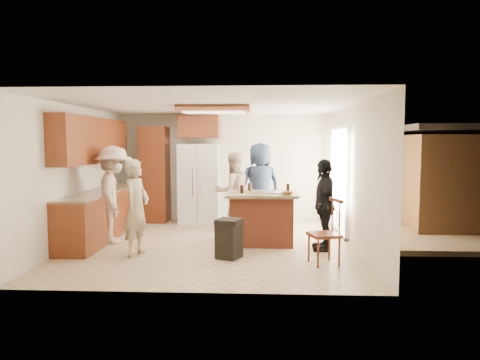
{
  "coord_description": "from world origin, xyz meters",
  "views": [
    {
      "loc": [
        0.83,
        -7.57,
        1.84
      ],
      "look_at": [
        0.47,
        0.25,
        1.15
      ],
      "focal_mm": 32.0,
      "sensor_mm": 36.0,
      "label": 1
    }
  ],
  "objects_px": {
    "trash_bin": "(229,238)",
    "kitchen_island": "(262,217)",
    "person_behind_right": "(260,186)",
    "person_side_right": "(324,205)",
    "refrigerator": "(200,184)",
    "spindle_chair": "(325,235)",
    "person_front_left": "(136,208)",
    "person_counter": "(114,195)",
    "person_behind_left": "(233,192)"
  },
  "relations": [
    {
      "from": "person_counter",
      "to": "kitchen_island",
      "type": "height_order",
      "value": "person_counter"
    },
    {
      "from": "person_behind_right",
      "to": "refrigerator",
      "type": "height_order",
      "value": "person_behind_right"
    },
    {
      "from": "person_behind_left",
      "to": "refrigerator",
      "type": "bearing_deg",
      "value": -74.49
    },
    {
      "from": "person_side_right",
      "to": "refrigerator",
      "type": "xyz_separation_m",
      "value": [
        -2.47,
        2.43,
        0.12
      ]
    },
    {
      "from": "trash_bin",
      "to": "person_side_right",
      "type": "bearing_deg",
      "value": 20.43
    },
    {
      "from": "person_front_left",
      "to": "person_counter",
      "type": "distance_m",
      "value": 1.09
    },
    {
      "from": "person_counter",
      "to": "trash_bin",
      "type": "distance_m",
      "value": 2.44
    },
    {
      "from": "refrigerator",
      "to": "trash_bin",
      "type": "xyz_separation_m",
      "value": [
        0.89,
        -3.02,
        -0.58
      ]
    },
    {
      "from": "refrigerator",
      "to": "spindle_chair",
      "type": "relative_size",
      "value": 1.81
    },
    {
      "from": "person_behind_left",
      "to": "trash_bin",
      "type": "xyz_separation_m",
      "value": [
        0.08,
        -2.17,
        -0.5
      ]
    },
    {
      "from": "person_behind_left",
      "to": "person_counter",
      "type": "distance_m",
      "value": 2.43
    },
    {
      "from": "person_front_left",
      "to": "person_behind_right",
      "type": "relative_size",
      "value": 0.85
    },
    {
      "from": "person_behind_right",
      "to": "person_side_right",
      "type": "height_order",
      "value": "person_behind_right"
    },
    {
      "from": "person_counter",
      "to": "refrigerator",
      "type": "relative_size",
      "value": 0.99
    },
    {
      "from": "kitchen_island",
      "to": "spindle_chair",
      "type": "relative_size",
      "value": 1.29
    },
    {
      "from": "person_front_left",
      "to": "person_behind_left",
      "type": "distance_m",
      "value": 2.52
    },
    {
      "from": "person_behind_right",
      "to": "person_side_right",
      "type": "xyz_separation_m",
      "value": [
        1.09,
        -1.82,
        -0.14
      ]
    },
    {
      "from": "person_front_left",
      "to": "refrigerator",
      "type": "relative_size",
      "value": 0.87
    },
    {
      "from": "person_behind_left",
      "to": "person_front_left",
      "type": "bearing_deg",
      "value": 26.95
    },
    {
      "from": "person_counter",
      "to": "person_side_right",
      "type": "bearing_deg",
      "value": -112.94
    },
    {
      "from": "refrigerator",
      "to": "trash_bin",
      "type": "distance_m",
      "value": 3.2
    },
    {
      "from": "refrigerator",
      "to": "person_front_left",
      "type": "bearing_deg",
      "value": -101.89
    },
    {
      "from": "refrigerator",
      "to": "person_behind_left",
      "type": "bearing_deg",
      "value": -46.08
    },
    {
      "from": "person_front_left",
      "to": "trash_bin",
      "type": "relative_size",
      "value": 2.49
    },
    {
      "from": "refrigerator",
      "to": "kitchen_island",
      "type": "distance_m",
      "value": 2.46
    },
    {
      "from": "person_behind_left",
      "to": "spindle_chair",
      "type": "xyz_separation_m",
      "value": [
        1.55,
        -2.44,
        -0.37
      ]
    },
    {
      "from": "person_front_left",
      "to": "spindle_chair",
      "type": "bearing_deg",
      "value": -86.77
    },
    {
      "from": "person_behind_right",
      "to": "kitchen_island",
      "type": "distance_m",
      "value": 1.43
    },
    {
      "from": "person_side_right",
      "to": "trash_bin",
      "type": "distance_m",
      "value": 1.75
    },
    {
      "from": "refrigerator",
      "to": "trash_bin",
      "type": "relative_size",
      "value": 2.86
    },
    {
      "from": "person_counter",
      "to": "person_behind_left",
      "type": "bearing_deg",
      "value": -77.37
    },
    {
      "from": "person_side_right",
      "to": "refrigerator",
      "type": "height_order",
      "value": "refrigerator"
    },
    {
      "from": "person_side_right",
      "to": "person_front_left",
      "type": "bearing_deg",
      "value": -78.44
    },
    {
      "from": "person_front_left",
      "to": "person_behind_left",
      "type": "bearing_deg",
      "value": -24.42
    },
    {
      "from": "person_front_left",
      "to": "person_behind_left",
      "type": "xyz_separation_m",
      "value": [
        1.43,
        2.07,
        0.03
      ]
    },
    {
      "from": "trash_bin",
      "to": "kitchen_island",
      "type": "bearing_deg",
      "value": 63.56
    },
    {
      "from": "person_side_right",
      "to": "person_counter",
      "type": "xyz_separation_m",
      "value": [
        -3.76,
        0.36,
        0.11
      ]
    },
    {
      "from": "person_behind_left",
      "to": "trash_bin",
      "type": "height_order",
      "value": "person_behind_left"
    },
    {
      "from": "person_counter",
      "to": "refrigerator",
      "type": "xyz_separation_m",
      "value": [
        1.28,
        2.07,
        0.01
      ]
    },
    {
      "from": "person_front_left",
      "to": "person_counter",
      "type": "relative_size",
      "value": 0.88
    },
    {
      "from": "person_behind_left",
      "to": "spindle_chair",
      "type": "bearing_deg",
      "value": 94.08
    },
    {
      "from": "person_front_left",
      "to": "kitchen_island",
      "type": "relative_size",
      "value": 1.23
    },
    {
      "from": "person_front_left",
      "to": "person_behind_right",
      "type": "xyz_separation_m",
      "value": [
        2.0,
        2.32,
        0.13
      ]
    },
    {
      "from": "person_front_left",
      "to": "trash_bin",
      "type": "bearing_deg",
      "value": -83.33
    },
    {
      "from": "person_side_right",
      "to": "spindle_chair",
      "type": "relative_size",
      "value": 1.57
    },
    {
      "from": "person_side_right",
      "to": "spindle_chair",
      "type": "height_order",
      "value": "person_side_right"
    },
    {
      "from": "person_behind_left",
      "to": "person_counter",
      "type": "height_order",
      "value": "person_counter"
    },
    {
      "from": "person_front_left",
      "to": "refrigerator",
      "type": "xyz_separation_m",
      "value": [
        0.62,
        2.92,
        0.12
      ]
    },
    {
      "from": "person_behind_right",
      "to": "person_counter",
      "type": "height_order",
      "value": "person_behind_right"
    },
    {
      "from": "person_counter",
      "to": "person_front_left",
      "type": "bearing_deg",
      "value": -159.41
    }
  ]
}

